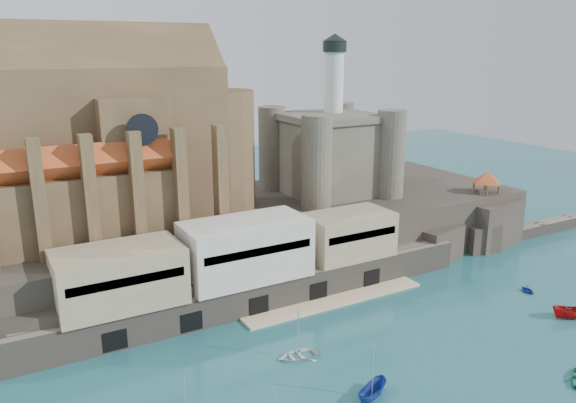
{
  "coord_description": "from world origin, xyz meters",
  "views": [
    {
      "loc": [
        -42.3,
        -45.52,
        36.6
      ],
      "look_at": [
        1.87,
        32.0,
        12.24
      ],
      "focal_mm": 35.0,
      "sensor_mm": 36.0,
      "label": 1
    }
  ],
  "objects_px": {
    "castle_keep": "(330,149)",
    "boat_2": "(372,397)",
    "pavilion": "(487,179)",
    "church": "(109,147)"
  },
  "relations": [
    {
      "from": "castle_keep",
      "to": "boat_2",
      "type": "height_order",
      "value": "castle_keep"
    },
    {
      "from": "castle_keep",
      "to": "church",
      "type": "bearing_deg",
      "value": 178.89
    },
    {
      "from": "pavilion",
      "to": "boat_2",
      "type": "bearing_deg",
      "value": -149.25
    },
    {
      "from": "church",
      "to": "castle_keep",
      "type": "relative_size",
      "value": 1.6
    },
    {
      "from": "castle_keep",
      "to": "pavilion",
      "type": "height_order",
      "value": "castle_keep"
    },
    {
      "from": "pavilion",
      "to": "boat_2",
      "type": "distance_m",
      "value": 59.55
    },
    {
      "from": "castle_keep",
      "to": "boat_2",
      "type": "xyz_separation_m",
      "value": [
        -24.07,
        -44.82,
        -18.31
      ]
    },
    {
      "from": "church",
      "to": "boat_2",
      "type": "xyz_separation_m",
      "value": [
        16.13,
        -45.6,
        -22.13
      ]
    },
    {
      "from": "castle_keep",
      "to": "boat_2",
      "type": "relative_size",
      "value": 6.04
    },
    {
      "from": "boat_2",
      "to": "castle_keep",
      "type": "bearing_deg",
      "value": -50.11
    }
  ]
}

